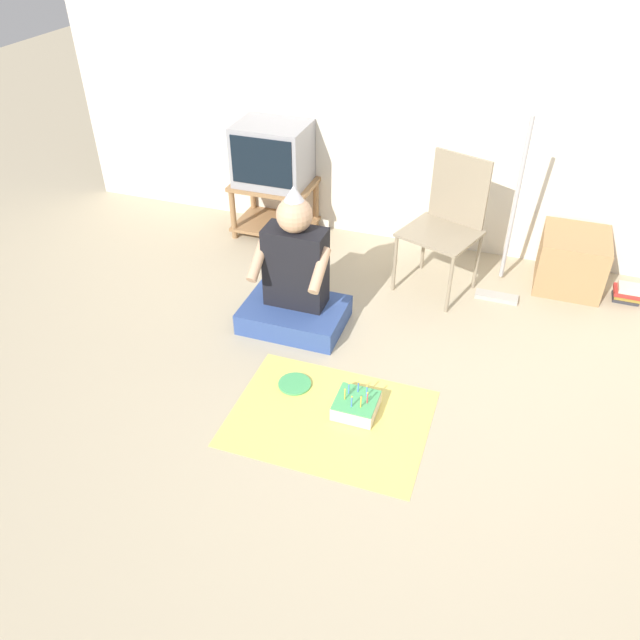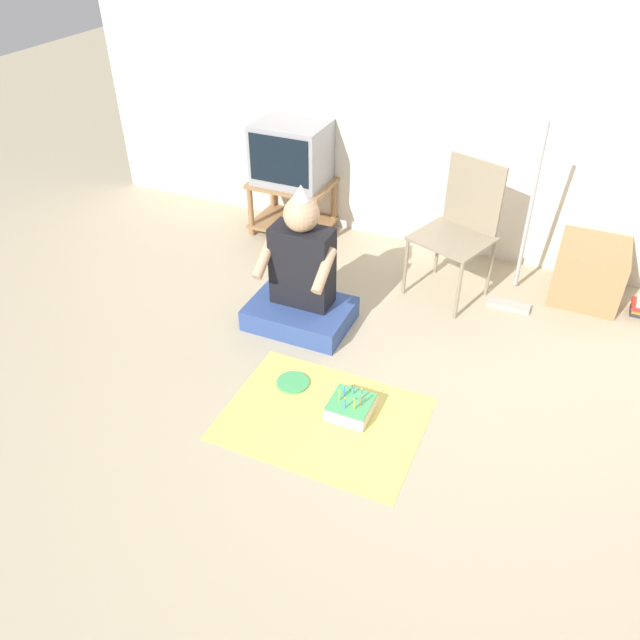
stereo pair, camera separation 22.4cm
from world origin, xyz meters
The scene contains 12 objects.
ground_plane centered at (0.00, 0.00, 0.00)m, with size 16.00×16.00×0.00m, color tan.
wall_back centered at (0.00, 2.09, 1.27)m, with size 6.40×0.06×2.55m.
tv_stand centered at (-1.47, 1.84, 0.25)m, with size 0.61×0.43×0.42m.
tv centered at (-1.47, 1.85, 0.65)m, with size 0.52×0.42×0.45m.
folding_chair centered at (-0.11, 1.53, 0.51)m, with size 0.57×0.54×0.90m.
cardboard_box_stack centered at (0.72, 1.80, 0.19)m, with size 0.43×0.46×0.38m.
dust_mop centered at (0.29, 1.53, 0.36)m, with size 0.28×0.32×1.24m.
book_pile centered at (1.12, 1.73, 0.05)m, with size 0.19×0.15×0.10m.
person_seated centered at (-0.89, 0.77, 0.29)m, with size 0.63×0.46×0.92m.
party_cloth centered at (-0.42, 0.03, 0.00)m, with size 1.03×0.77×0.01m.
birthday_cake centered at (-0.30, 0.12, 0.05)m, with size 0.22×0.22×0.16m.
paper_plate centered at (-0.69, 0.21, 0.01)m, with size 0.18×0.18×0.01m.
Camera 1 is at (0.30, -2.21, 2.36)m, focal length 35.00 mm.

